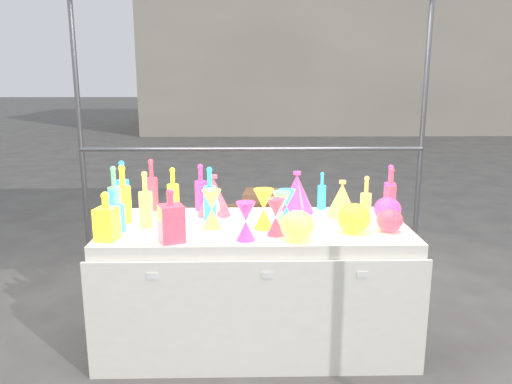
{
  "coord_description": "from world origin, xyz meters",
  "views": [
    {
      "loc": [
        -0.06,
        -2.87,
        1.61
      ],
      "look_at": [
        0.0,
        0.0,
        0.95
      ],
      "focal_mm": 35.0,
      "sensor_mm": 36.0,
      "label": 1
    }
  ],
  "objects_px": {
    "decanter_0": "(106,216)",
    "cardboard_box_closed": "(268,208)",
    "globe_0": "(354,220)",
    "display_table": "(256,283)",
    "hourglass_0": "(276,217)",
    "bottle_0": "(173,190)",
    "lampshade_0": "(214,195)"
  },
  "relations": [
    {
      "from": "decanter_0",
      "to": "cardboard_box_closed",
      "type": "bearing_deg",
      "value": 83.72
    },
    {
      "from": "cardboard_box_closed",
      "to": "globe_0",
      "type": "relative_size",
      "value": 2.8
    },
    {
      "from": "decanter_0",
      "to": "globe_0",
      "type": "height_order",
      "value": "decanter_0"
    },
    {
      "from": "display_table",
      "to": "decanter_0",
      "type": "relative_size",
      "value": 6.87
    },
    {
      "from": "cardboard_box_closed",
      "to": "hourglass_0",
      "type": "xyz_separation_m",
      "value": [
        -0.08,
        -2.7,
        0.66
      ]
    },
    {
      "from": "bottle_0",
      "to": "hourglass_0",
      "type": "bearing_deg",
      "value": -37.65
    },
    {
      "from": "lampshade_0",
      "to": "cardboard_box_closed",
      "type": "bearing_deg",
      "value": 72.29
    },
    {
      "from": "decanter_0",
      "to": "lampshade_0",
      "type": "xyz_separation_m",
      "value": [
        0.55,
        0.49,
        -0.0
      ]
    },
    {
      "from": "hourglass_0",
      "to": "lampshade_0",
      "type": "bearing_deg",
      "value": 130.97
    },
    {
      "from": "bottle_0",
      "to": "hourglass_0",
      "type": "height_order",
      "value": "bottle_0"
    },
    {
      "from": "display_table",
      "to": "bottle_0",
      "type": "xyz_separation_m",
      "value": [
        -0.53,
        0.3,
        0.52
      ]
    },
    {
      "from": "display_table",
      "to": "cardboard_box_closed",
      "type": "relative_size",
      "value": 3.5
    },
    {
      "from": "hourglass_0",
      "to": "lampshade_0",
      "type": "distance_m",
      "value": 0.57
    },
    {
      "from": "display_table",
      "to": "globe_0",
      "type": "height_order",
      "value": "globe_0"
    },
    {
      "from": "bottle_0",
      "to": "globe_0",
      "type": "xyz_separation_m",
      "value": [
        1.08,
        -0.46,
        -0.07
      ]
    },
    {
      "from": "decanter_0",
      "to": "hourglass_0",
      "type": "relative_size",
      "value": 1.29
    },
    {
      "from": "display_table",
      "to": "decanter_0",
      "type": "bearing_deg",
      "value": -162.1
    },
    {
      "from": "hourglass_0",
      "to": "globe_0",
      "type": "bearing_deg",
      "value": 4.44
    },
    {
      "from": "cardboard_box_closed",
      "to": "decanter_0",
      "type": "bearing_deg",
      "value": -102.49
    },
    {
      "from": "bottle_0",
      "to": "lampshade_0",
      "type": "relative_size",
      "value": 1.14
    },
    {
      "from": "display_table",
      "to": "decanter_0",
      "type": "height_order",
      "value": "decanter_0"
    },
    {
      "from": "lampshade_0",
      "to": "bottle_0",
      "type": "bearing_deg",
      "value": 159.79
    },
    {
      "from": "cardboard_box_closed",
      "to": "bottle_0",
      "type": "bearing_deg",
      "value": -100.66
    },
    {
      "from": "decanter_0",
      "to": "globe_0",
      "type": "bearing_deg",
      "value": 17.82
    },
    {
      "from": "globe_0",
      "to": "lampshade_0",
      "type": "height_order",
      "value": "lampshade_0"
    },
    {
      "from": "bottle_0",
      "to": "hourglass_0",
      "type": "xyz_separation_m",
      "value": [
        0.64,
        -0.49,
        -0.04
      ]
    },
    {
      "from": "display_table",
      "to": "decanter_0",
      "type": "xyz_separation_m",
      "value": [
        -0.81,
        -0.26,
        0.51
      ]
    },
    {
      "from": "cardboard_box_closed",
      "to": "globe_0",
      "type": "xyz_separation_m",
      "value": [
        0.36,
        -2.67,
        0.63
      ]
    },
    {
      "from": "decanter_0",
      "to": "hourglass_0",
      "type": "distance_m",
      "value": 0.92
    },
    {
      "from": "cardboard_box_closed",
      "to": "display_table",
      "type": "bearing_deg",
      "value": -86.92
    },
    {
      "from": "display_table",
      "to": "decanter_0",
      "type": "distance_m",
      "value": 0.99
    },
    {
      "from": "cardboard_box_closed",
      "to": "globe_0",
      "type": "height_order",
      "value": "globe_0"
    }
  ]
}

